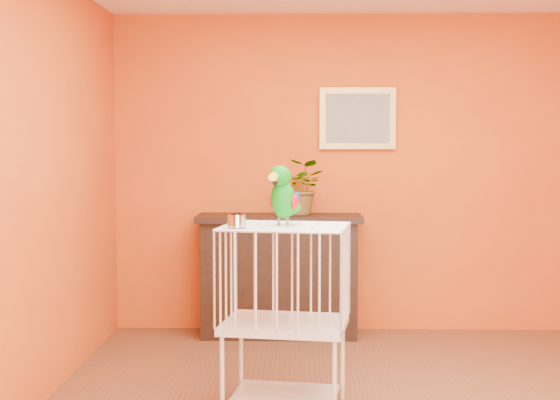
{
  "coord_description": "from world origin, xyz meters",
  "views": [
    {
      "loc": [
        -0.48,
        -4.17,
        1.52
      ],
      "look_at": [
        -0.59,
        0.17,
        1.22
      ],
      "focal_mm": 50.0,
      "sensor_mm": 36.0,
      "label": 1
    }
  ],
  "objects": [
    {
      "name": "feed_cup",
      "position": [
        -0.82,
        0.1,
        1.11
      ],
      "size": [
        0.1,
        0.1,
        0.07
      ],
      "primitive_type": "cylinder",
      "color": "silver",
      "rests_on": "birdcage"
    },
    {
      "name": "framed_picture",
      "position": [
        0.0,
        2.22,
        1.75
      ],
      "size": [
        0.62,
        0.04,
        0.5
      ],
      "color": "gold",
      "rests_on": "room_shell"
    },
    {
      "name": "room_shell",
      "position": [
        0.0,
        0.0,
        1.58
      ],
      "size": [
        4.5,
        4.5,
        4.5
      ],
      "color": "#D75714",
      "rests_on": "ground"
    },
    {
      "name": "parrot",
      "position": [
        -0.57,
        0.21,
        1.25
      ],
      "size": [
        0.21,
        0.31,
        0.35
      ],
      "rotation": [
        0.0,
        0.0,
        -0.44
      ],
      "color": "#59544C",
      "rests_on": "birdcage"
    },
    {
      "name": "console_cabinet",
      "position": [
        -0.64,
        2.02,
        0.49
      ],
      "size": [
        1.31,
        0.47,
        0.97
      ],
      "color": "black",
      "rests_on": "ground"
    },
    {
      "name": "potted_plant",
      "position": [
        -0.46,
        2.04,
        1.15
      ],
      "size": [
        0.53,
        0.55,
        0.35
      ],
      "primitive_type": "imported",
      "rotation": [
        0.0,
        0.0,
        -0.33
      ],
      "color": "#26722D",
      "rests_on": "console_cabinet"
    },
    {
      "name": "birdcage",
      "position": [
        -0.56,
        0.23,
        0.56
      ],
      "size": [
        0.76,
        0.63,
        1.07
      ],
      "rotation": [
        0.0,
        0.0,
        -0.15
      ],
      "color": "white",
      "rests_on": "ground"
    }
  ]
}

